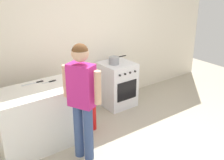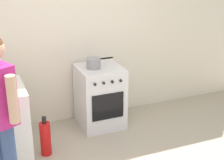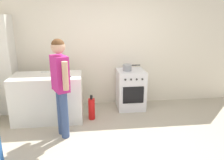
{
  "view_description": "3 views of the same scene",
  "coord_description": "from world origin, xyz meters",
  "px_view_note": "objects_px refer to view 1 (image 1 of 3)",
  "views": [
    {
      "loc": [
        -2.65,
        -2.34,
        2.49
      ],
      "look_at": [
        -0.23,
        0.94,
        0.85
      ],
      "focal_mm": 45.0,
      "sensor_mm": 36.0,
      "label": 1
    },
    {
      "loc": [
        -1.14,
        -2.49,
        2.32
      ],
      "look_at": [
        0.27,
        0.93,
        0.91
      ],
      "focal_mm": 55.0,
      "sensor_mm": 36.0,
      "label": 2
    },
    {
      "loc": [
        -0.58,
        -2.88,
        1.98
      ],
      "look_at": [
        -0.15,
        0.81,
        0.88
      ],
      "focal_mm": 35.0,
      "sensor_mm": 36.0,
      "label": 3
    }
  ],
  "objects_px": {
    "knife_carving": "(33,83)",
    "knife_paring": "(50,82)",
    "person": "(82,93)",
    "fire_extinguisher": "(92,117)",
    "pot": "(114,60)",
    "knife_utility": "(73,85)",
    "oven_left": "(117,84)"
  },
  "relations": [
    {
      "from": "knife_utility",
      "to": "fire_extinguisher",
      "type": "bearing_deg",
      "value": 13.19
    },
    {
      "from": "oven_left",
      "to": "fire_extinguisher",
      "type": "xyz_separation_m",
      "value": [
        -0.87,
        -0.48,
        -0.21
      ]
    },
    {
      "from": "oven_left",
      "to": "knife_carving",
      "type": "relative_size",
      "value": 2.57
    },
    {
      "from": "oven_left",
      "to": "knife_utility",
      "type": "distance_m",
      "value": 1.43
    },
    {
      "from": "fire_extinguisher",
      "to": "pot",
      "type": "bearing_deg",
      "value": 30.51
    },
    {
      "from": "knife_carving",
      "to": "knife_paring",
      "type": "bearing_deg",
      "value": -22.57
    },
    {
      "from": "knife_utility",
      "to": "fire_extinguisher",
      "type": "height_order",
      "value": "knife_utility"
    },
    {
      "from": "oven_left",
      "to": "knife_utility",
      "type": "bearing_deg",
      "value": -155.41
    },
    {
      "from": "knife_utility",
      "to": "fire_extinguisher",
      "type": "relative_size",
      "value": 0.5
    },
    {
      "from": "pot",
      "to": "knife_utility",
      "type": "distance_m",
      "value": 1.27
    },
    {
      "from": "oven_left",
      "to": "person",
      "type": "relative_size",
      "value": 0.52
    },
    {
      "from": "knife_carving",
      "to": "person",
      "type": "bearing_deg",
      "value": -71.22
    },
    {
      "from": "oven_left",
      "to": "person",
      "type": "distance_m",
      "value": 1.8
    },
    {
      "from": "person",
      "to": "oven_left",
      "type": "bearing_deg",
      "value": 37.28
    },
    {
      "from": "person",
      "to": "knife_utility",
      "type": "bearing_deg",
      "value": 74.01
    },
    {
      "from": "pot",
      "to": "knife_utility",
      "type": "bearing_deg",
      "value": -154.44
    },
    {
      "from": "knife_paring",
      "to": "knife_carving",
      "type": "xyz_separation_m",
      "value": [
        -0.23,
        0.09,
        -0.0
      ]
    },
    {
      "from": "pot",
      "to": "knife_utility",
      "type": "relative_size",
      "value": 1.47
    },
    {
      "from": "pot",
      "to": "knife_carving",
      "type": "height_order",
      "value": "pot"
    },
    {
      "from": "pot",
      "to": "knife_utility",
      "type": "xyz_separation_m",
      "value": [
        -1.14,
        -0.55,
        -0.01
      ]
    },
    {
      "from": "oven_left",
      "to": "knife_paring",
      "type": "bearing_deg",
      "value": -170.54
    },
    {
      "from": "knife_paring",
      "to": "knife_utility",
      "type": "distance_m",
      "value": 0.39
    },
    {
      "from": "knife_utility",
      "to": "knife_carving",
      "type": "xyz_separation_m",
      "value": [
        -0.44,
        0.42,
        -0.0
      ]
    },
    {
      "from": "knife_paring",
      "to": "person",
      "type": "height_order",
      "value": "person"
    },
    {
      "from": "oven_left",
      "to": "knife_carving",
      "type": "xyz_separation_m",
      "value": [
        -1.67,
        -0.15,
        0.48
      ]
    },
    {
      "from": "pot",
      "to": "fire_extinguisher",
      "type": "bearing_deg",
      "value": -149.49
    },
    {
      "from": "knife_paring",
      "to": "person",
      "type": "relative_size",
      "value": 0.13
    },
    {
      "from": "knife_utility",
      "to": "person",
      "type": "height_order",
      "value": "person"
    },
    {
      "from": "fire_extinguisher",
      "to": "person",
      "type": "bearing_deg",
      "value": -131.39
    },
    {
      "from": "knife_paring",
      "to": "fire_extinguisher",
      "type": "distance_m",
      "value": 0.92
    },
    {
      "from": "knife_utility",
      "to": "fire_extinguisher",
      "type": "xyz_separation_m",
      "value": [
        0.36,
        0.08,
        -0.69
      ]
    },
    {
      "from": "knife_paring",
      "to": "fire_extinguisher",
      "type": "xyz_separation_m",
      "value": [
        0.57,
        -0.24,
        -0.69
      ]
    }
  ]
}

